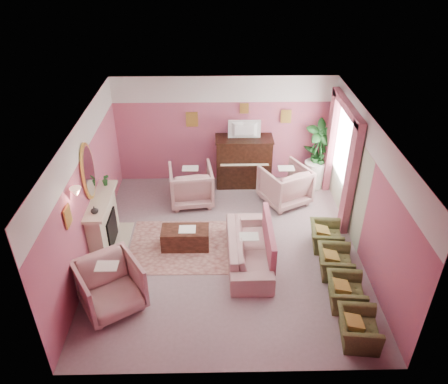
{
  "coord_description": "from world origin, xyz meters",
  "views": [
    {
      "loc": [
        -0.2,
        -7.25,
        5.95
      ],
      "look_at": [
        -0.05,
        0.4,
        1.17
      ],
      "focal_mm": 35.0,
      "sensor_mm": 36.0,
      "label": 1
    }
  ],
  "objects_px": {
    "television": "(245,129)",
    "olive_chair_b": "(346,289)",
    "coffee_table": "(185,238)",
    "floral_armchair_front": "(110,284)",
    "floral_armchair_left": "(191,183)",
    "olive_chair_c": "(335,259)",
    "piano": "(244,162)",
    "side_table": "(314,174)",
    "sofa": "(249,244)",
    "floral_armchair_right": "(285,183)",
    "olive_chair_d": "(326,233)",
    "olive_chair_a": "(359,325)"
  },
  "relations": [
    {
      "from": "olive_chair_d",
      "to": "olive_chair_b",
      "type": "bearing_deg",
      "value": -90.0
    },
    {
      "from": "piano",
      "to": "floral_armchair_right",
      "type": "distance_m",
      "value": 1.3
    },
    {
      "from": "olive_chair_a",
      "to": "olive_chair_d",
      "type": "distance_m",
      "value": 2.46
    },
    {
      "from": "olive_chair_a",
      "to": "side_table",
      "type": "relative_size",
      "value": 1.09
    },
    {
      "from": "olive_chair_c",
      "to": "olive_chair_d",
      "type": "xyz_separation_m",
      "value": [
        0.0,
        0.82,
        0.0
      ]
    },
    {
      "from": "coffee_table",
      "to": "olive_chair_d",
      "type": "distance_m",
      "value": 2.98
    },
    {
      "from": "sofa",
      "to": "floral_armchair_right",
      "type": "bearing_deg",
      "value": 64.87
    },
    {
      "from": "floral_armchair_right",
      "to": "sofa",
      "type": "bearing_deg",
      "value": -115.13
    },
    {
      "from": "coffee_table",
      "to": "olive_chair_a",
      "type": "bearing_deg",
      "value": -40.01
    },
    {
      "from": "coffee_table",
      "to": "floral_armchair_left",
      "type": "bearing_deg",
      "value": 88.32
    },
    {
      "from": "coffee_table",
      "to": "piano",
      "type": "bearing_deg",
      "value": 62.02
    },
    {
      "from": "television",
      "to": "floral_armchair_right",
      "type": "bearing_deg",
      "value": -40.71
    },
    {
      "from": "piano",
      "to": "olive_chair_b",
      "type": "relative_size",
      "value": 1.84
    },
    {
      "from": "olive_chair_b",
      "to": "side_table",
      "type": "height_order",
      "value": "side_table"
    },
    {
      "from": "olive_chair_c",
      "to": "side_table",
      "type": "relative_size",
      "value": 1.09
    },
    {
      "from": "olive_chair_c",
      "to": "olive_chair_d",
      "type": "bearing_deg",
      "value": 90.0
    },
    {
      "from": "olive_chair_c",
      "to": "side_table",
      "type": "height_order",
      "value": "side_table"
    },
    {
      "from": "sofa",
      "to": "floral_armchair_front",
      "type": "relative_size",
      "value": 2.02
    },
    {
      "from": "floral_armchair_front",
      "to": "olive_chair_c",
      "type": "xyz_separation_m",
      "value": [
        4.19,
        0.81,
        -0.2
      ]
    },
    {
      "from": "floral_armchair_front",
      "to": "coffee_table",
      "type": "bearing_deg",
      "value": 53.91
    },
    {
      "from": "television",
      "to": "olive_chair_b",
      "type": "xyz_separation_m",
      "value": [
        1.6,
        -4.22,
        -1.27
      ]
    },
    {
      "from": "olive_chair_b",
      "to": "olive_chair_c",
      "type": "bearing_deg",
      "value": 90.0
    },
    {
      "from": "sofa",
      "to": "side_table",
      "type": "distance_m",
      "value": 3.48
    },
    {
      "from": "sofa",
      "to": "olive_chair_d",
      "type": "bearing_deg",
      "value": 14.73
    },
    {
      "from": "olive_chair_a",
      "to": "olive_chair_d",
      "type": "relative_size",
      "value": 1.0
    },
    {
      "from": "floral_armchair_right",
      "to": "olive_chair_a",
      "type": "xyz_separation_m",
      "value": [
        0.64,
        -4.21,
        -0.2
      ]
    },
    {
      "from": "floral_armchair_left",
      "to": "olive_chair_b",
      "type": "relative_size",
      "value": 1.38
    },
    {
      "from": "piano",
      "to": "olive_chair_d",
      "type": "relative_size",
      "value": 1.84
    },
    {
      "from": "coffee_table",
      "to": "floral_armchair_left",
      "type": "height_order",
      "value": "floral_armchair_left"
    },
    {
      "from": "floral_armchair_left",
      "to": "olive_chair_c",
      "type": "distance_m",
      "value": 3.93
    },
    {
      "from": "coffee_table",
      "to": "olive_chair_c",
      "type": "xyz_separation_m",
      "value": [
        2.97,
        -0.86,
        0.1
      ]
    },
    {
      "from": "floral_armchair_right",
      "to": "olive_chair_d",
      "type": "distance_m",
      "value": 1.87
    },
    {
      "from": "coffee_table",
      "to": "side_table",
      "type": "xyz_separation_m",
      "value": [
        3.2,
        2.45,
        0.12
      ]
    },
    {
      "from": "sofa",
      "to": "floral_armchair_front",
      "type": "distance_m",
      "value": 2.79
    },
    {
      "from": "sofa",
      "to": "floral_armchair_front",
      "type": "height_order",
      "value": "floral_armchair_front"
    },
    {
      "from": "television",
      "to": "olive_chair_c",
      "type": "bearing_deg",
      "value": -64.79
    },
    {
      "from": "floral_armchair_front",
      "to": "olive_chair_b",
      "type": "relative_size",
      "value": 1.38
    },
    {
      "from": "floral_armchair_left",
      "to": "olive_chair_a",
      "type": "bearing_deg",
      "value": -55.51
    },
    {
      "from": "sofa",
      "to": "floral_armchair_left",
      "type": "distance_m",
      "value": 2.56
    },
    {
      "from": "television",
      "to": "olive_chair_b",
      "type": "relative_size",
      "value": 1.05
    },
    {
      "from": "piano",
      "to": "coffee_table",
      "type": "bearing_deg",
      "value": -117.98
    },
    {
      "from": "side_table",
      "to": "floral_armchair_front",
      "type": "bearing_deg",
      "value": -136.96
    },
    {
      "from": "floral_armchair_front",
      "to": "sofa",
      "type": "bearing_deg",
      "value": 25.32
    },
    {
      "from": "olive_chair_c",
      "to": "olive_chair_a",
      "type": "bearing_deg",
      "value": -90.0
    },
    {
      "from": "coffee_table",
      "to": "side_table",
      "type": "relative_size",
      "value": 1.43
    },
    {
      "from": "piano",
      "to": "olive_chair_a",
      "type": "bearing_deg",
      "value": -72.55
    },
    {
      "from": "olive_chair_b",
      "to": "side_table",
      "type": "distance_m",
      "value": 4.13
    },
    {
      "from": "olive_chair_b",
      "to": "floral_armchair_left",
      "type": "bearing_deg",
      "value": 130.4
    },
    {
      "from": "television",
      "to": "olive_chair_a",
      "type": "relative_size",
      "value": 1.05
    },
    {
      "from": "coffee_table",
      "to": "floral_armchair_front",
      "type": "xyz_separation_m",
      "value": [
        -1.22,
        -1.67,
        0.3
      ]
    }
  ]
}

